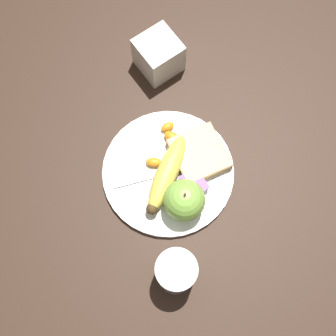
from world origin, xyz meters
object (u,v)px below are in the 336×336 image
(fork, at_px, (167,172))
(apple, at_px, (184,200))
(juice_glass, at_px, (176,272))
(plate, at_px, (168,172))
(condiment_caddy, at_px, (159,55))
(banana, at_px, (166,175))
(bread_slice, at_px, (199,154))
(jam_packet, at_px, (193,184))

(fork, bearing_deg, apple, -79.87)
(juice_glass, height_order, apple, apple)
(plate, distance_m, condiment_caddy, 0.23)
(banana, bearing_deg, fork, 137.81)
(apple, height_order, condiment_caddy, apple)
(banana, xyz_separation_m, fork, (-0.01, 0.01, -0.02))
(plate, bearing_deg, bread_slice, 81.60)
(juice_glass, xyz_separation_m, fork, (-0.16, 0.10, -0.03))
(juice_glass, bearing_deg, fork, 148.92)
(apple, bearing_deg, condiment_caddy, 153.33)
(juice_glass, height_order, fork, juice_glass)
(jam_packet, bearing_deg, bread_slice, 133.12)
(juice_glass, bearing_deg, bread_slice, 132.80)
(juice_glass, xyz_separation_m, banana, (-0.15, 0.09, -0.01))
(plate, relative_size, fork, 1.44)
(fork, xyz_separation_m, jam_packet, (0.05, 0.02, 0.01))
(juice_glass, relative_size, jam_packet, 1.96)
(plate, bearing_deg, fork, -82.97)
(apple, distance_m, condiment_caddy, 0.30)
(banana, relative_size, condiment_caddy, 1.95)
(juice_glass, xyz_separation_m, bread_slice, (-0.15, 0.16, -0.02))
(juice_glass, bearing_deg, plate, 148.41)
(jam_packet, distance_m, condiment_caddy, 0.27)
(fork, bearing_deg, juice_glass, -100.49)
(fork, distance_m, jam_packet, 0.06)
(fork, bearing_deg, jam_packet, -43.97)
(banana, bearing_deg, condiment_caddy, 148.01)
(jam_packet, bearing_deg, fork, -154.55)
(plate, relative_size, juice_glass, 2.61)
(juice_glass, relative_size, bread_slice, 0.83)
(apple, distance_m, jam_packet, 0.05)
(banana, bearing_deg, juice_glass, -30.38)
(plate, relative_size, jam_packet, 5.13)
(fork, height_order, jam_packet, jam_packet)
(plate, distance_m, apple, 0.08)
(banana, distance_m, fork, 0.02)
(apple, relative_size, bread_slice, 0.74)
(apple, xyz_separation_m, bread_slice, (-0.06, 0.08, -0.03))
(bread_slice, bearing_deg, plate, -98.40)
(jam_packet, bearing_deg, apple, -61.45)
(apple, bearing_deg, plate, 167.92)
(apple, xyz_separation_m, fork, (-0.07, 0.01, -0.04))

